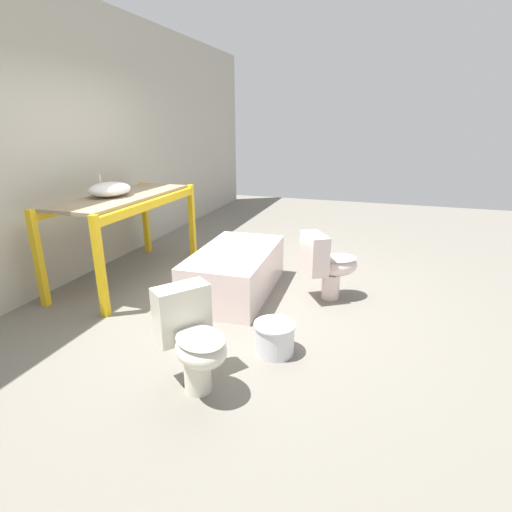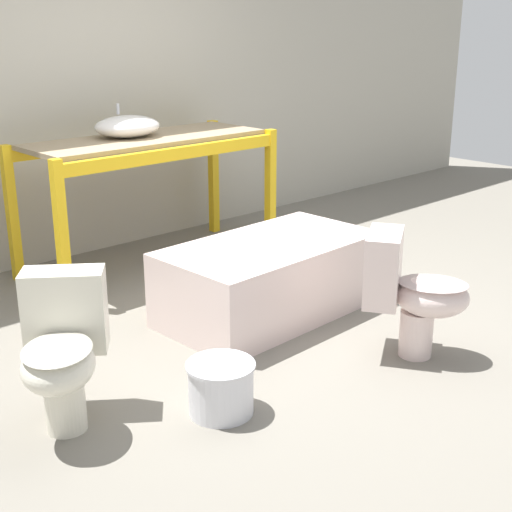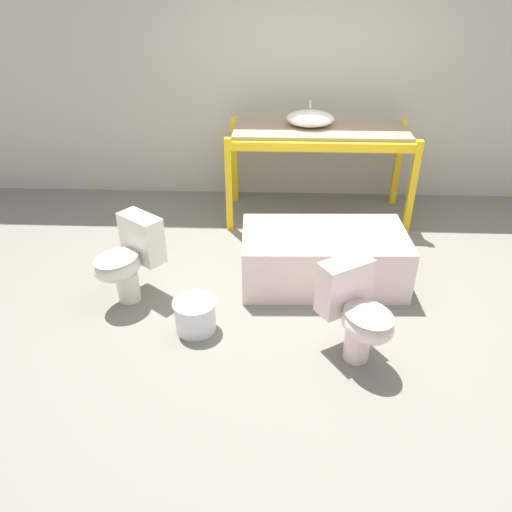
{
  "view_description": "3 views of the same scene",
  "coord_description": "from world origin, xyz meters",
  "views": [
    {
      "loc": [
        -3.71,
        -1.46,
        1.82
      ],
      "look_at": [
        -0.48,
        -0.4,
        0.67
      ],
      "focal_mm": 28.0,
      "sensor_mm": 36.0,
      "label": 1
    },
    {
      "loc": [
        -2.92,
        -3.11,
        1.85
      ],
      "look_at": [
        -0.43,
        -0.43,
        0.64
      ],
      "focal_mm": 50.0,
      "sensor_mm": 36.0,
      "label": 2
    },
    {
      "loc": [
        -0.31,
        -3.83,
        2.56
      ],
      "look_at": [
        -0.45,
        -0.4,
        0.51
      ],
      "focal_mm": 35.0,
      "sensor_mm": 36.0,
      "label": 3
    }
  ],
  "objects": [
    {
      "name": "warehouse_wall_rear",
      "position": [
        0.0,
        2.07,
        1.6
      ],
      "size": [
        10.8,
        0.08,
        3.2
      ],
      "color": "#B2AD9E",
      "rests_on": "ground_plane"
    },
    {
      "name": "toilet_far",
      "position": [
        0.29,
        -0.95,
        0.4
      ],
      "size": [
        0.61,
        0.68,
        0.73
      ],
      "rotation": [
        0.0,
        0.0,
        0.56
      ],
      "color": "silver",
      "rests_on": "ground_plane"
    },
    {
      "name": "shelving_rack",
      "position": [
        0.16,
        1.42,
        0.87
      ],
      "size": [
        1.98,
        0.81,
        1.01
      ],
      "color": "yellow",
      "rests_on": "ground_plane"
    },
    {
      "name": "toilet_near",
      "position": [
        -1.53,
        -0.29,
        0.4
      ],
      "size": [
        0.64,
        0.68,
        0.73
      ],
      "rotation": [
        0.0,
        0.0,
        -0.65
      ],
      "color": "silver",
      "rests_on": "ground_plane"
    },
    {
      "name": "bathtub_main",
      "position": [
        0.14,
        0.04,
        0.28
      ],
      "size": [
        1.47,
        0.83,
        0.49
      ],
      "rotation": [
        0.0,
        0.0,
        0.04
      ],
      "color": "silver",
      "rests_on": "ground_plane"
    },
    {
      "name": "ground_plane",
      "position": [
        0.0,
        0.0,
        0.0
      ],
      "size": [
        12.0,
        12.0,
        0.0
      ],
      "primitive_type": "plane",
      "color": "slate"
    },
    {
      "name": "bucket_white",
      "position": [
        -0.92,
        -0.71,
        0.14
      ],
      "size": [
        0.34,
        0.34,
        0.27
      ],
      "color": "silver",
      "rests_on": "ground_plane"
    },
    {
      "name": "sink_basin",
      "position": [
        0.05,
        1.51,
        1.09
      ],
      "size": [
        0.51,
        0.43,
        0.24
      ],
      "color": "white",
      "rests_on": "shelving_rack"
    }
  ]
}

